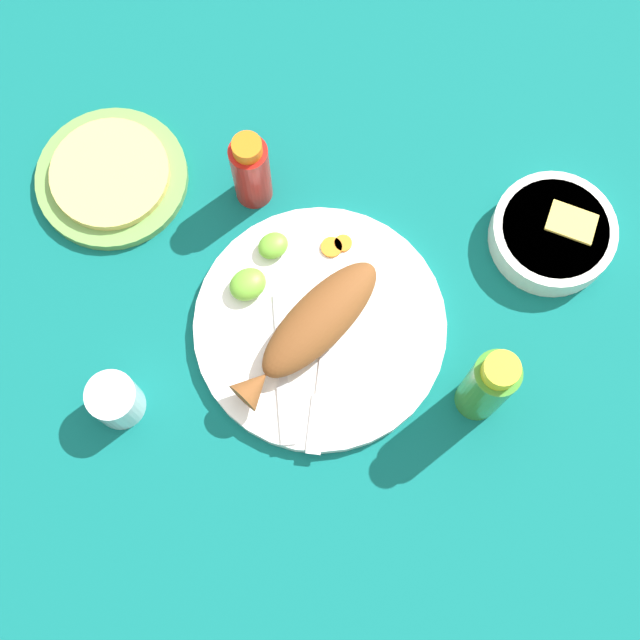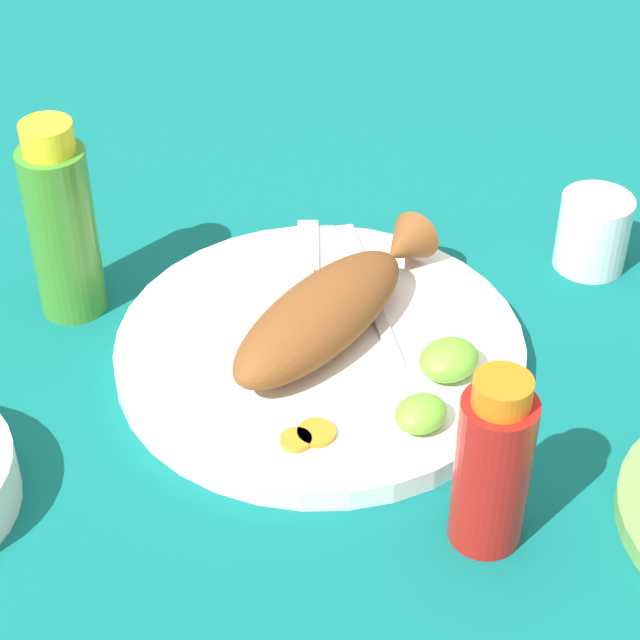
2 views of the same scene
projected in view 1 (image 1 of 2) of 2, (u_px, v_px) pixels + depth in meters
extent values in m
plane|color=#0C605B|center=(320.00, 329.00, 1.10)|extent=(4.00, 4.00, 0.00)
cylinder|color=white|center=(320.00, 327.00, 1.09)|extent=(0.31, 0.31, 0.02)
ellipsoid|color=brown|center=(320.00, 319.00, 1.06)|extent=(0.20, 0.11, 0.05)
cone|color=brown|center=(254.00, 386.00, 1.04)|extent=(0.05, 0.05, 0.04)
cube|color=silver|center=(325.00, 349.00, 1.07)|extent=(0.08, 0.09, 0.00)
cube|color=silver|center=(316.00, 425.00, 1.05)|extent=(0.06, 0.06, 0.00)
cube|color=silver|center=(280.00, 340.00, 1.07)|extent=(0.06, 0.11, 0.00)
cube|color=silver|center=(286.00, 415.00, 1.05)|extent=(0.05, 0.07, 0.00)
cylinder|color=orange|center=(343.00, 243.00, 1.11)|extent=(0.02, 0.02, 0.00)
cylinder|color=orange|center=(331.00, 247.00, 1.11)|extent=(0.03, 0.03, 0.00)
ellipsoid|color=#6BB233|center=(273.00, 246.00, 1.10)|extent=(0.04, 0.03, 0.02)
ellipsoid|color=#6BB233|center=(248.00, 284.00, 1.08)|extent=(0.05, 0.04, 0.03)
cylinder|color=#B21914|center=(251.00, 173.00, 1.10)|extent=(0.05, 0.05, 0.11)
cylinder|color=orange|center=(247.00, 148.00, 1.03)|extent=(0.04, 0.04, 0.02)
cylinder|color=#3D8428|center=(487.00, 387.00, 1.01)|extent=(0.05, 0.05, 0.14)
cylinder|color=yellow|center=(501.00, 370.00, 0.93)|extent=(0.04, 0.04, 0.02)
cylinder|color=silver|center=(116.00, 400.00, 1.04)|extent=(0.06, 0.06, 0.06)
cylinder|color=white|center=(119.00, 403.00, 1.06)|extent=(0.05, 0.05, 0.03)
cylinder|color=white|center=(552.00, 234.00, 1.11)|extent=(0.15, 0.15, 0.04)
cylinder|color=olive|center=(555.00, 230.00, 1.10)|extent=(0.13, 0.13, 0.01)
cube|color=gold|center=(574.00, 216.00, 1.10)|extent=(0.09, 0.09, 0.02)
cylinder|color=#6B9E4C|center=(112.00, 178.00, 1.15)|extent=(0.20, 0.20, 0.01)
cylinder|color=#E0C666|center=(110.00, 174.00, 1.14)|extent=(0.15, 0.15, 0.01)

